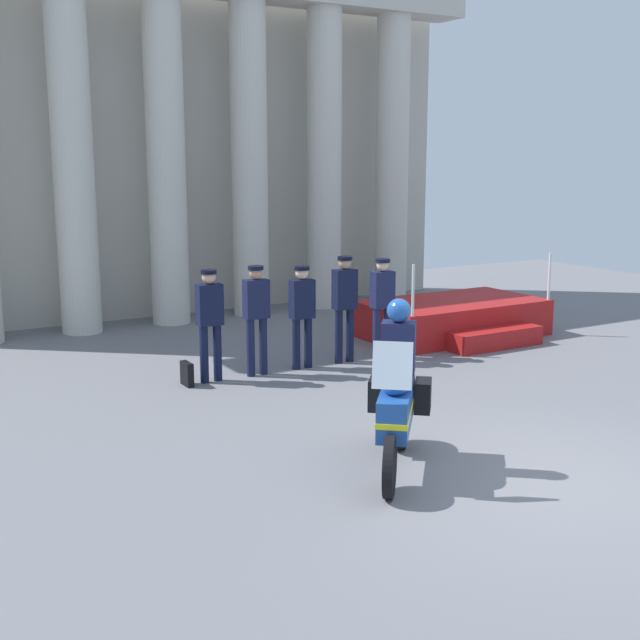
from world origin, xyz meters
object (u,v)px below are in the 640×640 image
object	(u,v)px
officer_in_row_1	(256,311)
officer_in_row_2	(302,309)
reviewing_stand	(455,319)
motorcycle_with_rider	(397,399)
officer_in_row_0	(210,316)
officer_in_row_4	(382,300)
officer_in_row_3	(345,300)
briefcase_on_ground	(187,374)

from	to	relation	value
officer_in_row_1	officer_in_row_2	size ratio (longest dim) A/B	1.04
reviewing_stand	officer_in_row_2	world-z (taller)	officer_in_row_2
motorcycle_with_rider	reviewing_stand	bearing A→B (deg)	175.62
reviewing_stand	officer_in_row_0	distance (m)	5.39
officer_in_row_1	motorcycle_with_rider	bearing A→B (deg)	87.25
motorcycle_with_rider	officer_in_row_4	bearing A→B (deg)	-172.50
officer_in_row_0	officer_in_row_2	distance (m)	1.60
officer_in_row_0	officer_in_row_4	size ratio (longest dim) A/B	1.01
reviewing_stand	officer_in_row_1	size ratio (longest dim) A/B	1.96
reviewing_stand	officer_in_row_4	xyz separation A→B (m)	(-2.20, -0.72, 0.68)
officer_in_row_1	officer_in_row_3	xyz separation A→B (m)	(1.62, 0.01, 0.03)
reviewing_stand	officer_in_row_1	world-z (taller)	officer_in_row_1
officer_in_row_2	officer_in_row_3	world-z (taller)	officer_in_row_3
briefcase_on_ground	officer_in_row_0	bearing A→B (deg)	2.79
reviewing_stand	motorcycle_with_rider	size ratio (longest dim) A/B	1.79
officer_in_row_2	briefcase_on_ground	world-z (taller)	officer_in_row_2
officer_in_row_1	briefcase_on_ground	xyz separation A→B (m)	(-1.18, -0.00, -0.85)
briefcase_on_ground	officer_in_row_2	bearing A→B (deg)	0.42
officer_in_row_2	briefcase_on_ground	size ratio (longest dim) A/B	4.64
officer_in_row_3	officer_in_row_4	bearing A→B (deg)	178.16
reviewing_stand	motorcycle_with_rider	xyz separation A→B (m)	(-4.98, -4.99, 0.46)
officer_in_row_1	officer_in_row_3	bearing A→B (deg)	-176.71
officer_in_row_2	motorcycle_with_rider	distance (m)	4.52
officer_in_row_2	officer_in_row_4	world-z (taller)	officer_in_row_4
reviewing_stand	officer_in_row_1	distance (m)	4.64
officer_in_row_0	officer_in_row_1	size ratio (longest dim) A/B	0.99
reviewing_stand	officer_in_row_0	xyz separation A→B (m)	(-5.31, -0.64, 0.69)
officer_in_row_4	officer_in_row_2	bearing A→B (deg)	0.57
reviewing_stand	officer_in_row_1	xyz separation A→B (m)	(-4.54, -0.66, 0.70)
officer_in_row_4	motorcycle_with_rider	world-z (taller)	motorcycle_with_rider
officer_in_row_0	officer_in_row_4	world-z (taller)	officer_in_row_0
officer_in_row_0	officer_in_row_2	world-z (taller)	officer_in_row_0
officer_in_row_2	briefcase_on_ground	bearing A→B (deg)	3.50
briefcase_on_ground	motorcycle_with_rider	bearing A→B (deg)	-80.37
reviewing_stand	briefcase_on_ground	bearing A→B (deg)	-173.37
officer_in_row_4	briefcase_on_ground	distance (m)	3.61
officer_in_row_4	motorcycle_with_rider	bearing A→B (deg)	60.02
motorcycle_with_rider	briefcase_on_ground	bearing A→B (deg)	-129.81
officer_in_row_0	briefcase_on_ground	world-z (taller)	officer_in_row_0
officer_in_row_1	motorcycle_with_rider	world-z (taller)	motorcycle_with_rider
briefcase_on_ground	reviewing_stand	bearing A→B (deg)	6.63
officer_in_row_3	briefcase_on_ground	world-z (taller)	officer_in_row_3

